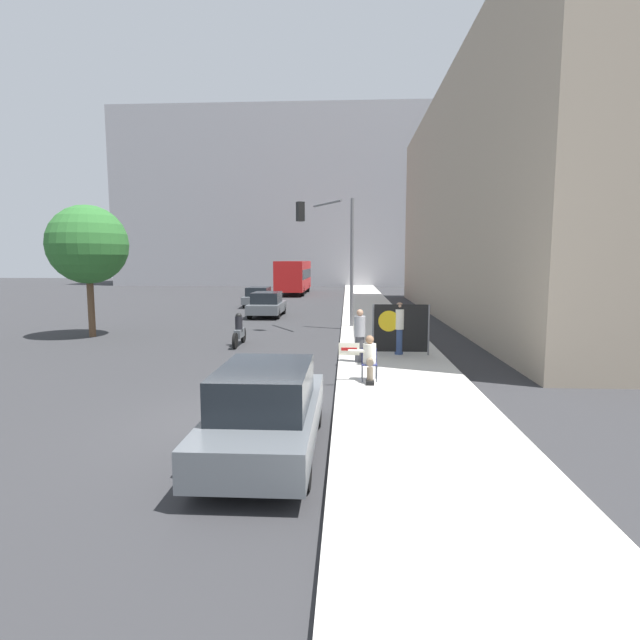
{
  "coord_description": "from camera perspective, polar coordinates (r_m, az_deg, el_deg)",
  "views": [
    {
      "loc": [
        2.04,
        -9.48,
        3.28
      ],
      "look_at": [
        1.16,
        6.48,
        1.35
      ],
      "focal_mm": 28.0,
      "sensor_mm": 36.0,
      "label": 1
    }
  ],
  "objects": [
    {
      "name": "building_backdrop_right",
      "position": [
        30.71,
        22.82,
        12.28
      ],
      "size": [
        10.0,
        32.0,
        12.91
      ],
      "color": "gray",
      "rests_on": "ground_plane"
    },
    {
      "name": "sidewalk_curb",
      "position": [
        24.73,
        6.52,
        -0.61
      ],
      "size": [
        3.46,
        90.0,
        0.16
      ],
      "primitive_type": "cube",
      "color": "beige",
      "rests_on": "ground_plane"
    },
    {
      "name": "car_on_road_midblock",
      "position": [
        35.75,
        -7.02,
        2.66
      ],
      "size": [
        1.72,
        4.13,
        1.38
      ],
      "color": "#565B60",
      "rests_on": "ground_plane"
    },
    {
      "name": "parked_car_curbside",
      "position": [
        8.62,
        -6.18,
        -10.2
      ],
      "size": [
        1.71,
        4.45,
        1.53
      ],
      "color": "#565B60",
      "rests_on": "ground_plane"
    },
    {
      "name": "protest_banner",
      "position": [
        16.62,
        9.17,
        -0.93
      ],
      "size": [
        1.88,
        0.06,
        1.67
      ],
      "color": "slate",
      "rests_on": "sidewalk_curb"
    },
    {
      "name": "motorcycle_on_road",
      "position": [
        19.41,
        -9.23,
        -1.32
      ],
      "size": [
        0.28,
        2.07,
        1.27
      ],
      "color": "#565B60",
      "rests_on": "ground_plane"
    },
    {
      "name": "city_bus_on_road",
      "position": [
        48.62,
        -3.01,
        5.14
      ],
      "size": [
        2.56,
        10.11,
        3.18
      ],
      "color": "red",
      "rests_on": "ground_plane"
    },
    {
      "name": "traffic_light_pole",
      "position": [
        23.1,
        1.58,
        9.04
      ],
      "size": [
        2.58,
        2.35,
        5.96
      ],
      "color": "slate",
      "rests_on": "sidewalk_curb"
    },
    {
      "name": "pedestrian_behind",
      "position": [
        16.71,
        9.04,
        -0.89
      ],
      "size": [
        0.34,
        0.34,
        1.73
      ],
      "rotation": [
        0.0,
        0.0,
        2.54
      ],
      "color": "#334775",
      "rests_on": "sidewalk_curb"
    },
    {
      "name": "car_on_road_nearest",
      "position": [
        29.22,
        -6.07,
        1.79
      ],
      "size": [
        1.8,
        4.17,
        1.43
      ],
      "color": "#565B60",
      "rests_on": "ground_plane"
    },
    {
      "name": "jogger_on_sidewalk",
      "position": [
        15.32,
        4.56,
        -1.76
      ],
      "size": [
        0.34,
        0.34,
        1.63
      ],
      "rotation": [
        0.0,
        0.0,
        3.79
      ],
      "color": "#424247",
      "rests_on": "sidewalk_curb"
    },
    {
      "name": "ground_plane",
      "position": [
        10.23,
        -8.68,
        -11.89
      ],
      "size": [
        160.0,
        160.0,
        0.0
      ],
      "primitive_type": "plane",
      "color": "#303033"
    },
    {
      "name": "street_tree_near_curb",
      "position": [
        23.39,
        -25.01,
        7.78
      ],
      "size": [
        3.3,
        3.3,
        5.58
      ],
      "color": "brown",
      "rests_on": "ground_plane"
    },
    {
      "name": "seated_protester",
      "position": [
        12.96,
        5.58,
        -4.23
      ],
      "size": [
        1.0,
        0.77,
        1.18
      ],
      "rotation": [
        0.0,
        0.0,
        0.09
      ],
      "color": "#474C56",
      "rests_on": "sidewalk_curb"
    },
    {
      "name": "building_backdrop_far",
      "position": [
        68.97,
        -0.22,
        13.42
      ],
      "size": [
        52.0,
        12.0,
        22.31
      ],
      "color": "#99999E",
      "rests_on": "ground_plane"
    }
  ]
}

